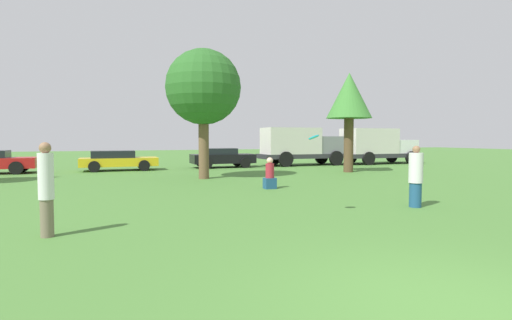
{
  "coord_description": "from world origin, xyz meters",
  "views": [
    {
      "loc": [
        -3.58,
        -3.31,
        1.87
      ],
      "look_at": [
        -0.16,
        5.72,
        1.34
      ],
      "focal_mm": 28.28,
      "sensor_mm": 36.0,
      "label": 1
    }
  ],
  "objects_px": {
    "tree_2": "(349,98)",
    "tree_1": "(203,88)",
    "frisbee": "(314,137)",
    "delivery_truck_grey": "(300,145)",
    "delivery_truck_white": "(376,145)",
    "person_thrower": "(46,188)",
    "parked_car_black": "(222,157)",
    "person_catcher": "(416,177)",
    "bystander_sitting": "(270,176)",
    "parked_car_yellow": "(118,160)"
  },
  "relations": [
    {
      "from": "bystander_sitting",
      "to": "person_catcher",
      "type": "bearing_deg",
      "value": -67.18
    },
    {
      "from": "delivery_truck_grey",
      "to": "delivery_truck_white",
      "type": "bearing_deg",
      "value": -3.52
    },
    {
      "from": "parked_car_black",
      "to": "delivery_truck_white",
      "type": "height_order",
      "value": "delivery_truck_white"
    },
    {
      "from": "person_thrower",
      "to": "parked_car_yellow",
      "type": "xyz_separation_m",
      "value": [
        1.77,
        15.99,
        -0.31
      ]
    },
    {
      "from": "bystander_sitting",
      "to": "delivery_truck_grey",
      "type": "xyz_separation_m",
      "value": [
        6.87,
        11.03,
        0.92
      ]
    },
    {
      "from": "person_catcher",
      "to": "parked_car_yellow",
      "type": "xyz_separation_m",
      "value": [
        -7.12,
        15.84,
        -0.22
      ]
    },
    {
      "from": "parked_car_black",
      "to": "delivery_truck_grey",
      "type": "xyz_separation_m",
      "value": [
        5.59,
        0.07,
        0.75
      ]
    },
    {
      "from": "tree_2",
      "to": "delivery_truck_grey",
      "type": "height_order",
      "value": "tree_2"
    },
    {
      "from": "person_catcher",
      "to": "tree_1",
      "type": "distance_m",
      "value": 10.71
    },
    {
      "from": "person_catcher",
      "to": "parked_car_black",
      "type": "relative_size",
      "value": 0.42
    },
    {
      "from": "delivery_truck_grey",
      "to": "tree_1",
      "type": "bearing_deg",
      "value": -141.2
    },
    {
      "from": "tree_1",
      "to": "parked_car_black",
      "type": "bearing_deg",
      "value": 67.42
    },
    {
      "from": "parked_car_yellow",
      "to": "delivery_truck_grey",
      "type": "distance_m",
      "value": 11.89
    },
    {
      "from": "bystander_sitting",
      "to": "tree_2",
      "type": "distance_m",
      "value": 9.3
    },
    {
      "from": "person_thrower",
      "to": "person_catcher",
      "type": "distance_m",
      "value": 8.89
    },
    {
      "from": "frisbee",
      "to": "delivery_truck_grey",
      "type": "bearing_deg",
      "value": 63.99
    },
    {
      "from": "person_catcher",
      "to": "frisbee",
      "type": "height_order",
      "value": "frisbee"
    },
    {
      "from": "person_thrower",
      "to": "frisbee",
      "type": "xyz_separation_m",
      "value": [
        5.7,
        0.03,
        0.96
      ]
    },
    {
      "from": "parked_car_black",
      "to": "delivery_truck_grey",
      "type": "distance_m",
      "value": 5.64
    },
    {
      "from": "tree_2",
      "to": "delivery_truck_white",
      "type": "xyz_separation_m",
      "value": [
        5.99,
        5.45,
        -2.69
      ]
    },
    {
      "from": "tree_1",
      "to": "delivery_truck_grey",
      "type": "height_order",
      "value": "tree_1"
    },
    {
      "from": "person_thrower",
      "to": "tree_2",
      "type": "height_order",
      "value": "tree_2"
    },
    {
      "from": "bystander_sitting",
      "to": "parked_car_black",
      "type": "height_order",
      "value": "parked_car_black"
    },
    {
      "from": "person_catcher",
      "to": "parked_car_black",
      "type": "height_order",
      "value": "person_catcher"
    },
    {
      "from": "person_catcher",
      "to": "delivery_truck_white",
      "type": "height_order",
      "value": "delivery_truck_white"
    },
    {
      "from": "frisbee",
      "to": "delivery_truck_grey",
      "type": "xyz_separation_m",
      "value": [
        7.92,
        16.24,
        -0.48
      ]
    },
    {
      "from": "frisbee",
      "to": "delivery_truck_white",
      "type": "relative_size",
      "value": 0.05
    },
    {
      "from": "bystander_sitting",
      "to": "tree_1",
      "type": "bearing_deg",
      "value": 107.69
    },
    {
      "from": "tree_2",
      "to": "parked_car_black",
      "type": "bearing_deg",
      "value": 133.85
    },
    {
      "from": "frisbee",
      "to": "bystander_sitting",
      "type": "distance_m",
      "value": 5.49
    },
    {
      "from": "tree_2",
      "to": "delivery_truck_grey",
      "type": "relative_size",
      "value": 0.9
    },
    {
      "from": "tree_2",
      "to": "delivery_truck_white",
      "type": "height_order",
      "value": "tree_2"
    },
    {
      "from": "tree_1",
      "to": "delivery_truck_grey",
      "type": "relative_size",
      "value": 0.98
    },
    {
      "from": "delivery_truck_grey",
      "to": "person_thrower",
      "type": "bearing_deg",
      "value": -129.57
    },
    {
      "from": "tree_1",
      "to": "parked_car_yellow",
      "type": "bearing_deg",
      "value": 119.48
    },
    {
      "from": "bystander_sitting",
      "to": "delivery_truck_grey",
      "type": "height_order",
      "value": "delivery_truck_grey"
    },
    {
      "from": "person_thrower",
      "to": "parked_car_yellow",
      "type": "relative_size",
      "value": 0.42
    },
    {
      "from": "person_thrower",
      "to": "parked_car_black",
      "type": "height_order",
      "value": "person_thrower"
    },
    {
      "from": "tree_2",
      "to": "tree_1",
      "type": "bearing_deg",
      "value": -175.03
    },
    {
      "from": "person_catcher",
      "to": "delivery_truck_grey",
      "type": "distance_m",
      "value": 16.81
    },
    {
      "from": "person_thrower",
      "to": "parked_car_black",
      "type": "xyz_separation_m",
      "value": [
        8.04,
        16.2,
        -0.27
      ]
    },
    {
      "from": "delivery_truck_white",
      "to": "tree_1",
      "type": "bearing_deg",
      "value": -156.23
    },
    {
      "from": "tree_1",
      "to": "frisbee",
      "type": "bearing_deg",
      "value": -87.79
    },
    {
      "from": "person_thrower",
      "to": "tree_1",
      "type": "xyz_separation_m",
      "value": [
        5.33,
        9.69,
        3.22
      ]
    },
    {
      "from": "parked_car_black",
      "to": "delivery_truck_white",
      "type": "xyz_separation_m",
      "value": [
        11.56,
        -0.34,
        0.71
      ]
    },
    {
      "from": "delivery_truck_white",
      "to": "parked_car_black",
      "type": "bearing_deg",
      "value": 178.69
    },
    {
      "from": "person_thrower",
      "to": "delivery_truck_white",
      "type": "relative_size",
      "value": 0.3
    },
    {
      "from": "parked_car_yellow",
      "to": "delivery_truck_grey",
      "type": "height_order",
      "value": "delivery_truck_grey"
    },
    {
      "from": "frisbee",
      "to": "bystander_sitting",
      "type": "xyz_separation_m",
      "value": [
        1.05,
        5.2,
        -1.4
      ]
    },
    {
      "from": "delivery_truck_white",
      "to": "person_thrower",
      "type": "bearing_deg",
      "value": -140.64
    }
  ]
}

